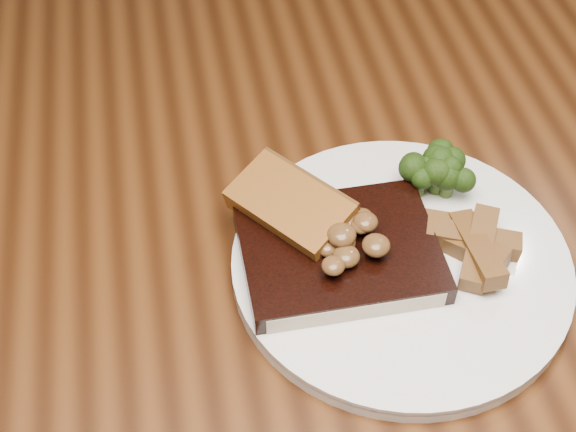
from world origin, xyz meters
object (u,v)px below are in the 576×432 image
plate (400,265)px  steak (339,254)px  potato_wedges (493,239)px  garlic_bread (290,222)px  dining_table (285,312)px

plate → steak: (-0.05, 0.01, 0.02)m
plate → potato_wedges: potato_wedges is taller
plate → garlic_bread: garlic_bread is taller
dining_table → plate: 0.14m
steak → garlic_bread: 0.05m
dining_table → plate: (0.09, -0.04, 0.10)m
plate → steak: bearing=171.1°
plate → garlic_bread: bearing=149.3°
potato_wedges → dining_table: bearing=167.2°
dining_table → garlic_bread: garlic_bread is taller
steak → garlic_bread: (-0.03, 0.04, -0.00)m
steak → potato_wedges: bearing=-4.0°
potato_wedges → plate: bearing=179.2°
plate → potato_wedges: bearing=-0.8°
dining_table → garlic_bread: size_ratio=15.60×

